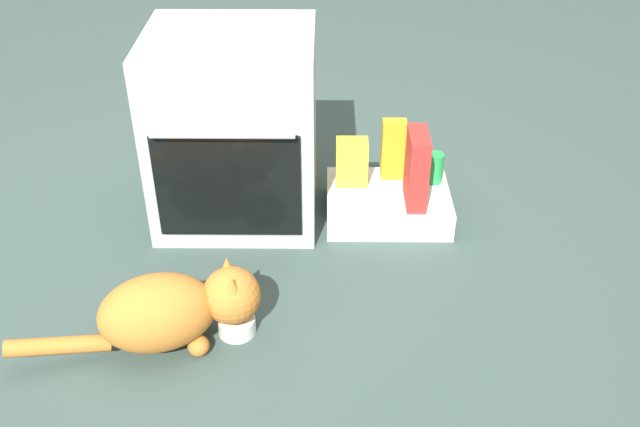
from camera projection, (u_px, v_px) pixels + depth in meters
name	position (u px, v px, depth m)	size (l,w,h in m)	color
ground	(222.00, 267.00, 2.54)	(8.00, 8.00, 0.00)	#384C47
oven	(234.00, 129.00, 2.63)	(0.59, 0.56, 0.71)	#B7BABF
pantry_cabinet	(388.00, 203.00, 2.77)	(0.47, 0.35, 0.11)	white
food_bowl	(237.00, 324.00, 2.25)	(0.12, 0.12, 0.08)	white
cat	(172.00, 310.00, 2.15)	(0.74, 0.32, 0.26)	#C6752D
snack_bag	(352.00, 162.00, 2.74)	(0.12, 0.09, 0.18)	yellow
cereal_box	(417.00, 169.00, 2.60)	(0.07, 0.18, 0.28)	#B72D28
juice_carton	(393.00, 149.00, 2.76)	(0.09, 0.06, 0.24)	orange
soda_can	(435.00, 168.00, 2.76)	(0.07, 0.07, 0.12)	green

